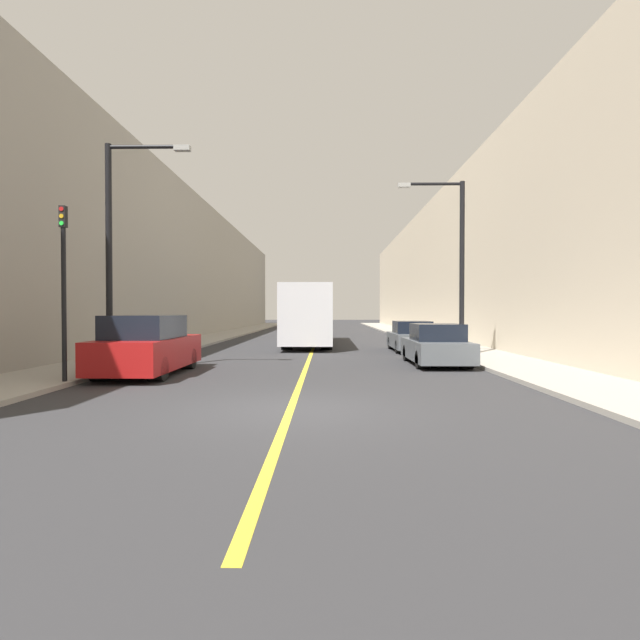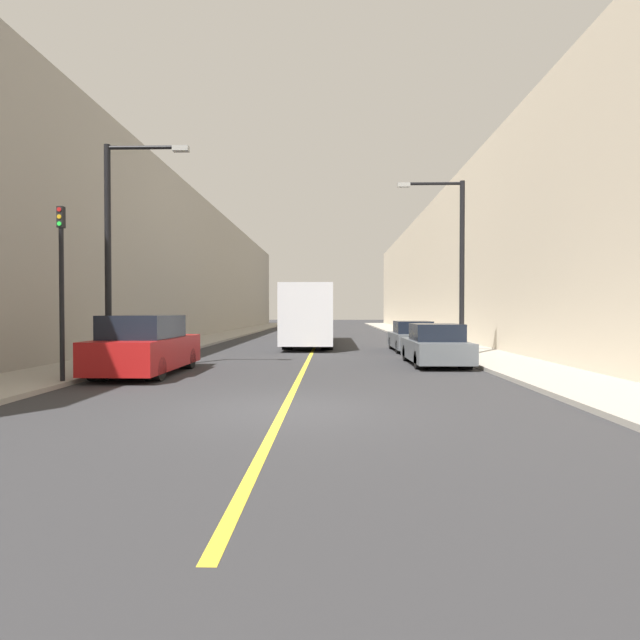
% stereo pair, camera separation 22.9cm
% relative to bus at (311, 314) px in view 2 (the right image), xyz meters
% --- Properties ---
extents(ground_plane, '(200.00, 200.00, 0.00)m').
position_rel_bus_xyz_m(ground_plane, '(0.29, -18.77, -1.75)').
color(ground_plane, '#2D2D30').
extents(sidewalk_left, '(2.85, 72.00, 0.13)m').
position_rel_bus_xyz_m(sidewalk_left, '(-6.98, 11.23, -1.69)').
color(sidewalk_left, '#9E998E').
rests_on(sidewalk_left, ground).
extents(sidewalk_right, '(2.85, 72.00, 0.13)m').
position_rel_bus_xyz_m(sidewalk_right, '(7.57, 11.23, -1.69)').
color(sidewalk_right, '#9E998E').
rests_on(sidewalk_right, ground).
extents(building_row_left, '(4.00, 72.00, 10.46)m').
position_rel_bus_xyz_m(building_row_left, '(-10.41, 11.23, 3.48)').
color(building_row_left, gray).
rests_on(building_row_left, ground).
extents(building_row_right, '(4.00, 72.00, 10.53)m').
position_rel_bus_xyz_m(building_row_right, '(11.00, 11.23, 3.51)').
color(building_row_right, beige).
rests_on(building_row_right, ground).
extents(road_center_line, '(0.16, 72.00, 0.01)m').
position_rel_bus_xyz_m(road_center_line, '(0.29, 11.23, -1.75)').
color(road_center_line, gold).
rests_on(road_center_line, ground).
extents(bus, '(2.55, 11.45, 3.26)m').
position_rel_bus_xyz_m(bus, '(0.00, 0.00, 0.00)').
color(bus, silver).
rests_on(bus, ground).
extents(parked_suv_left, '(2.01, 4.85, 1.81)m').
position_rel_bus_xyz_m(parked_suv_left, '(-4.45, -13.45, -0.91)').
color(parked_suv_left, maroon).
rests_on(parked_suv_left, ground).
extents(car_right_near, '(1.87, 4.36, 1.48)m').
position_rel_bus_xyz_m(car_right_near, '(4.94, -10.53, -1.08)').
color(car_right_near, '#51565B').
rests_on(car_right_near, ground).
extents(car_right_mid, '(1.86, 4.40, 1.46)m').
position_rel_bus_xyz_m(car_right_mid, '(5.08, -4.46, -1.09)').
color(car_right_mid, '#51565B').
rests_on(car_right_mid, ground).
extents(street_lamp_left, '(2.69, 0.24, 7.06)m').
position_rel_bus_xyz_m(street_lamp_left, '(-5.61, -12.86, 2.44)').
color(street_lamp_left, black).
rests_on(street_lamp_left, sidewalk_left).
extents(street_lamp_right, '(2.69, 0.24, 7.02)m').
position_rel_bus_xyz_m(street_lamp_right, '(6.20, -8.31, 2.42)').
color(street_lamp_right, black).
rests_on(street_lamp_right, sidewalk_right).
extents(traffic_light, '(0.16, 0.18, 4.51)m').
position_rel_bus_xyz_m(traffic_light, '(-5.76, -15.76, 0.82)').
color(traffic_light, black).
rests_on(traffic_light, sidewalk_left).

